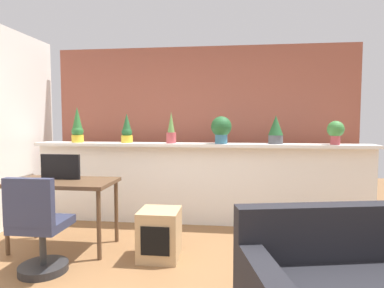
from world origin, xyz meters
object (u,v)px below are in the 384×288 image
Objects in this scene: tv_monitor at (60,167)px; potted_plant_4 at (276,129)px; potted_plant_0 at (77,127)px; office_chair at (39,233)px; side_cube_shelf at (159,234)px; potted_plant_5 at (336,131)px; potted_plant_3 at (221,128)px; desk at (64,188)px; potted_plant_1 at (127,130)px; potted_plant_2 at (171,130)px.

potted_plant_4 is at bearing 21.27° from tv_monitor.
office_chair is (0.40, -1.61, -0.92)m from potted_plant_0.
side_cube_shelf is at bearing -10.93° from tv_monitor.
office_chair is at bearing -152.21° from potted_plant_5.
desk is at bearing -149.59° from potted_plant_3.
potted_plant_3 is 2.01m from tv_monitor.
potted_plant_3 is at bearing -0.02° from potted_plant_0.
potted_plant_3 reaches higher than desk.
potted_plant_1 is at bearing 3.11° from potted_plant_0.
potted_plant_1 is at bearing 175.61° from potted_plant_2.
office_chair is (0.09, -0.62, -0.28)m from desk.
tv_monitor is 0.88m from office_chair.
potted_plant_4 is 0.73m from potted_plant_5.
potted_plant_0 reaches higher than potted_plant_5.
potted_plant_3 is at bearing 30.41° from desk.
potted_plant_0 is 3.42m from potted_plant_5.
potted_plant_5 is 0.33× the size of office_chair.
tv_monitor is at bearing -75.39° from potted_plant_0.
potted_plant_1 reaches higher than side_cube_shelf.
potted_plant_3 reaches higher than side_cube_shelf.
tv_monitor is (-1.08, -0.90, -0.39)m from potted_plant_2.
potted_plant_0 is 1.90m from office_chair.
potted_plant_1 is 1.12m from tv_monitor.
side_cube_shelf is at bearing -58.73° from potted_plant_1.
potted_plant_3 is 0.71m from potted_plant_4.
potted_plant_3 is (1.99, -0.00, -0.01)m from potted_plant_0.
side_cube_shelf is at bearing 25.32° from office_chair.
potted_plant_0 is 1.32m from potted_plant_2.
potted_plant_5 reaches higher than tv_monitor.
potted_plant_0 is at bearing 179.98° from potted_plant_3.
tv_monitor reaches higher than office_chair.
potted_plant_4 reaches higher than potted_plant_5.
potted_plant_3 is at bearing -1.71° from potted_plant_1.
potted_plant_4 is (2.69, 0.05, -0.03)m from potted_plant_0.
office_chair reaches higher than side_cube_shelf.
potted_plant_5 is (2.73, -0.05, 0.00)m from potted_plant_1.
potted_plant_4 is at bearing 1.08° from potted_plant_0.
potted_plant_4 is 0.41× the size of office_chair.
potted_plant_4 is 0.74× the size of side_cube_shelf.
desk is at bearing -156.50° from potted_plant_4.
office_chair is (-2.29, -1.66, -0.90)m from potted_plant_4.
potted_plant_2 reaches higher than tv_monitor.
potted_plant_5 reaches higher than office_chair.
potted_plant_1 is 1.71m from side_cube_shelf.
potted_plant_3 is at bearing -175.81° from potted_plant_4.
potted_plant_3 is 1.65m from side_cube_shelf.
potted_plant_0 is at bearing 107.40° from desk.
potted_plant_4 is at bearing 4.19° from potted_plant_3.
desk is (-3.11, -0.97, -0.61)m from potted_plant_5.
potted_plant_1 reaches higher than potted_plant_4.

